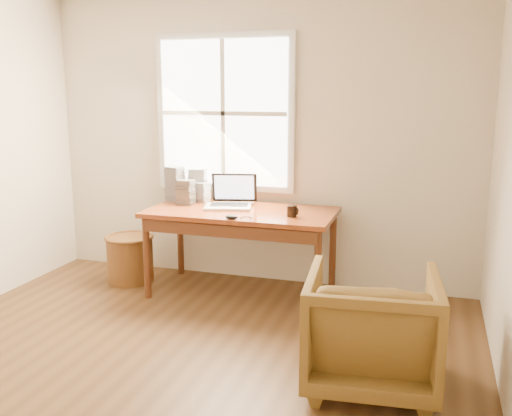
{
  "coord_description": "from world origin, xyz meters",
  "views": [
    {
      "loc": [
        1.54,
        -2.72,
        1.77
      ],
      "look_at": [
        0.18,
        1.65,
        0.81
      ],
      "focal_mm": 40.0,
      "sensor_mm": 36.0,
      "label": 1
    }
  ],
  "objects_px": {
    "wicker_stool": "(130,259)",
    "coffee_mug": "(292,211)",
    "desk": "(241,212)",
    "armchair": "(372,329)",
    "cd_stack_a": "(198,185)",
    "laptop": "(228,189)"
  },
  "relations": [
    {
      "from": "coffee_mug",
      "to": "desk",
      "type": "bearing_deg",
      "value": 154.57
    },
    {
      "from": "coffee_mug",
      "to": "cd_stack_a",
      "type": "distance_m",
      "value": 1.08
    },
    {
      "from": "cd_stack_a",
      "to": "laptop",
      "type": "bearing_deg",
      "value": -32.46
    },
    {
      "from": "wicker_stool",
      "to": "coffee_mug",
      "type": "height_order",
      "value": "coffee_mug"
    },
    {
      "from": "armchair",
      "to": "coffee_mug",
      "type": "height_order",
      "value": "coffee_mug"
    },
    {
      "from": "armchair",
      "to": "desk",
      "type": "bearing_deg",
      "value": -50.95
    },
    {
      "from": "armchair",
      "to": "wicker_stool",
      "type": "xyz_separation_m",
      "value": [
        -2.35,
        1.28,
        -0.15
      ]
    },
    {
      "from": "desk",
      "to": "laptop",
      "type": "xyz_separation_m",
      "value": [
        -0.14,
        0.05,
        0.19
      ]
    },
    {
      "from": "desk",
      "to": "wicker_stool",
      "type": "distance_m",
      "value": 1.22
    },
    {
      "from": "laptop",
      "to": "wicker_stool",
      "type": "bearing_deg",
      "value": 168.16
    },
    {
      "from": "armchair",
      "to": "coffee_mug",
      "type": "bearing_deg",
      "value": -61.5
    },
    {
      "from": "wicker_stool",
      "to": "coffee_mug",
      "type": "distance_m",
      "value": 1.68
    },
    {
      "from": "desk",
      "to": "armchair",
      "type": "height_order",
      "value": "desk"
    },
    {
      "from": "wicker_stool",
      "to": "laptop",
      "type": "distance_m",
      "value": 1.19
    },
    {
      "from": "wicker_stool",
      "to": "cd_stack_a",
      "type": "relative_size",
      "value": 1.42
    },
    {
      "from": "armchair",
      "to": "wicker_stool",
      "type": "bearing_deg",
      "value": -33.91
    },
    {
      "from": "coffee_mug",
      "to": "cd_stack_a",
      "type": "relative_size",
      "value": 0.31
    },
    {
      "from": "desk",
      "to": "wicker_stool",
      "type": "xyz_separation_m",
      "value": [
        -1.1,
        0.0,
        -0.52
      ]
    },
    {
      "from": "armchair",
      "to": "coffee_mug",
      "type": "distance_m",
      "value": 1.46
    },
    {
      "from": "laptop",
      "to": "cd_stack_a",
      "type": "bearing_deg",
      "value": 132.9
    },
    {
      "from": "desk",
      "to": "cd_stack_a",
      "type": "distance_m",
      "value": 0.62
    },
    {
      "from": "wicker_stool",
      "to": "coffee_mug",
      "type": "relative_size",
      "value": 4.61
    }
  ]
}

